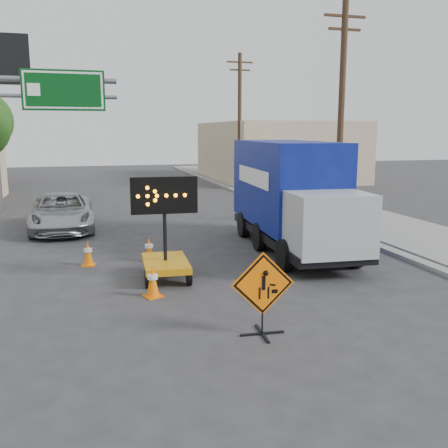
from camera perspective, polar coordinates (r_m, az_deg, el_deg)
name	(u,v)px	position (r m, az deg, el deg)	size (l,w,h in m)	color
ground	(214,333)	(10.00, -1.13, -12.35)	(100.00, 100.00, 0.00)	#2D2D30
curb_right	(276,206)	(26.02, 5.98, 2.03)	(0.40, 60.00, 0.12)	gray
sidewalk_right	(317,204)	(26.95, 10.53, 2.24)	(4.00, 60.00, 0.15)	gray
building_right_far	(275,151)	(41.85, 5.90, 8.33)	(10.00, 14.00, 4.60)	#C8B590
highway_gantry	(36,107)	(26.99, -20.64, 12.40)	(6.18, 0.38, 6.90)	slate
utility_pole_near	(341,112)	(21.56, 13.24, 12.39)	(1.80, 0.26, 9.00)	#43301C
utility_pole_far	(240,119)	(34.51, 1.79, 11.87)	(1.80, 0.26, 9.00)	#43301C
construction_sign	(263,292)	(9.66, 4.45, -7.70)	(1.25, 0.88, 1.65)	black
arrow_board	(165,256)	(13.36, -6.72, -3.70)	(1.73, 1.99, 2.74)	#C3810A
pickup_truck	(62,212)	(20.87, -18.04, 1.30)	(2.39, 5.19, 1.44)	#AAADB2
box_truck	(291,201)	(16.59, 7.66, 2.57)	(2.80, 7.63, 3.56)	black
cone_a	(153,281)	(12.05, -8.15, -6.47)	(0.51, 0.51, 0.78)	#FF6D05
cone_b	(88,253)	(15.18, -15.27, -3.26)	(0.45, 0.45, 0.73)	#FF6D05
cone_c	(149,249)	(15.26, -8.57, -2.87)	(0.41, 0.41, 0.76)	#FF6D05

